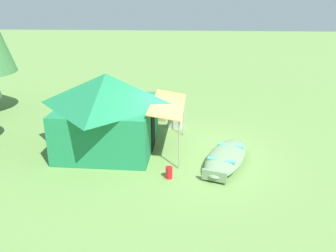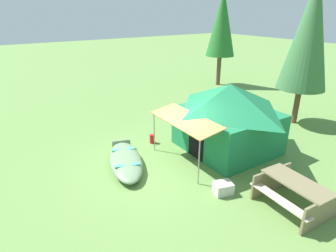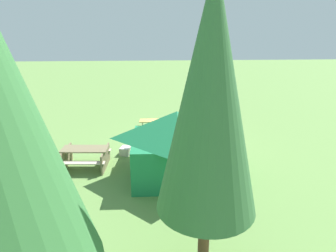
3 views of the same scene
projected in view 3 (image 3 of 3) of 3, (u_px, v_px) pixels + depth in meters
The scene contains 7 objects.
ground_plane at pixel (179, 148), 12.95m from camera, with size 80.00×80.00×0.00m, color #668D46.
beached_rowboat at pixel (188, 136), 13.93m from camera, with size 2.91×1.84×0.38m.
canvas_cabin_tent at pixel (177, 143), 10.14m from camera, with size 3.33×3.91×2.40m.
picnic_table at pixel (85, 155), 11.03m from camera, with size 1.81×1.54×0.76m.
cooler_box at pixel (126, 151), 12.26m from camera, with size 0.49×0.39×0.33m, color beige.
fuel_can at pixel (216, 148), 12.50m from camera, with size 0.18×0.18×0.33m, color red.
pine_tree_back_left at pixel (210, 98), 5.22m from camera, with size 1.98×1.98×6.11m.
Camera 3 is at (1.28, 11.94, 4.97)m, focal length 31.18 mm.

